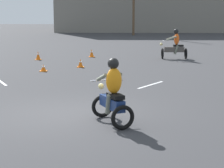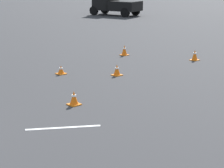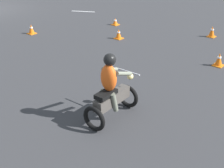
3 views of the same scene
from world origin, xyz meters
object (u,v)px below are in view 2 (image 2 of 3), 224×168
(pickup_truck, at_px, (115,4))
(traffic_cone_near_right, at_px, (124,50))
(traffic_cone_near_left, at_px, (117,70))
(traffic_cone_far_right, at_px, (195,55))
(traffic_cone_mid_center, at_px, (61,70))
(traffic_cone_mid_left, at_px, (74,98))

(pickup_truck, xyz_separation_m, traffic_cone_near_right, (13.55, -11.81, -0.70))
(traffic_cone_near_left, relative_size, traffic_cone_far_right, 0.90)
(pickup_truck, xyz_separation_m, traffic_cone_mid_center, (14.65, -16.08, -0.77))
(traffic_cone_near_left, xyz_separation_m, traffic_cone_far_right, (0.20, 4.31, 0.02))
(traffic_cone_near_left, xyz_separation_m, traffic_cone_near_right, (-2.63, 2.89, 0.03))
(pickup_truck, relative_size, traffic_cone_near_right, 9.68)
(traffic_cone_near_right, height_order, traffic_cone_mid_left, traffic_cone_near_right)
(traffic_cone_near_right, bearing_deg, traffic_cone_far_right, 26.77)
(traffic_cone_near_left, height_order, traffic_cone_far_right, traffic_cone_far_right)
(pickup_truck, height_order, traffic_cone_far_right, pickup_truck)
(traffic_cone_near_right, bearing_deg, pickup_truck, 138.93)
(traffic_cone_near_left, relative_size, traffic_cone_mid_left, 1.00)
(pickup_truck, distance_m, traffic_cone_mid_left, 25.48)
(traffic_cone_far_right, bearing_deg, traffic_cone_near_left, -92.60)
(traffic_cone_mid_left, xyz_separation_m, traffic_cone_far_right, (-1.62, 7.65, 0.02))
(traffic_cone_mid_center, distance_m, traffic_cone_far_right, 5.95)
(traffic_cone_near_right, distance_m, traffic_cone_mid_center, 4.41)
(traffic_cone_mid_center, xyz_separation_m, traffic_cone_far_right, (1.73, 5.69, 0.07))
(traffic_cone_far_right, bearing_deg, traffic_cone_mid_left, -78.03)
(pickup_truck, height_order, traffic_cone_near_right, pickup_truck)
(traffic_cone_mid_left, bearing_deg, traffic_cone_mid_center, 149.75)
(traffic_cone_near_right, bearing_deg, traffic_cone_near_left, -47.67)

